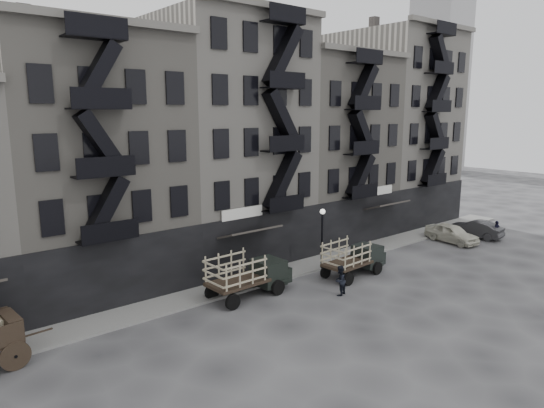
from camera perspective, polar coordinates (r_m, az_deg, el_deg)
ground at (r=30.11m, az=5.34°, el=-10.08°), size 140.00×140.00×0.00m
sidewalk at (r=32.67m, az=0.64°, el=-8.19°), size 55.00×2.50×0.15m
building_midwest at (r=31.41m, az=-20.97°, el=4.23°), size 10.00×11.35×16.20m
building_center at (r=35.79m, az=-5.68°, el=7.23°), size 10.00×11.35×18.20m
building_mideast at (r=42.27m, az=5.71°, el=6.42°), size 10.00×11.35×16.20m
building_east at (r=49.79m, az=13.96°, el=8.56°), size 10.00×11.35×19.20m
lamp_post at (r=33.06m, az=5.92°, el=-3.12°), size 0.36×0.36×4.28m
stake_truck_west at (r=28.61m, az=-2.86°, el=-7.94°), size 5.38×2.35×2.67m
stake_truck_east at (r=32.55m, az=9.62°, el=-5.93°), size 5.06×2.31×2.49m
car_east at (r=42.96m, az=20.39°, el=-3.24°), size 2.24×4.69×1.55m
car_far at (r=45.42m, az=22.78°, el=-2.71°), size 2.05×4.66×1.49m
pedestrian_mid at (r=29.23m, az=7.99°, el=-8.90°), size 1.04×0.91×1.81m
policeman at (r=45.11m, az=24.90°, el=-2.85°), size 1.01×0.48×1.67m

